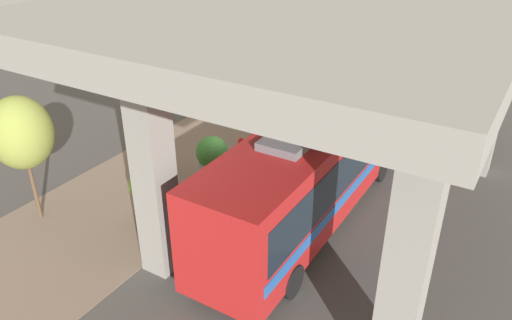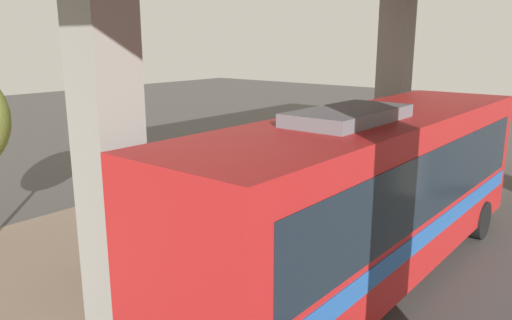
{
  "view_description": "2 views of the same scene",
  "coord_description": "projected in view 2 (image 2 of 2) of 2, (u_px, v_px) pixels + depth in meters",
  "views": [
    {
      "loc": [
        9.04,
        -14.29,
        9.92
      ],
      "look_at": [
        1.25,
        -1.45,
        1.95
      ],
      "focal_mm": 35.0,
      "sensor_mm": 36.0,
      "label": 1
    },
    {
      "loc": [
        7.62,
        -10.38,
        5.04
      ],
      "look_at": [
        0.67,
        -1.89,
        2.4
      ],
      "focal_mm": 35.0,
      "sensor_mm": 36.0,
      "label": 2
    }
  ],
  "objects": [
    {
      "name": "fire_hydrant",
      "position": [
        277.0,
        190.0,
        15.66
      ],
      "size": [
        0.48,
        0.23,
        0.89
      ],
      "color": "red",
      "rests_on": "ground"
    },
    {
      "name": "bus",
      "position": [
        372.0,
        187.0,
        10.4
      ],
      "size": [
        2.72,
        11.07,
        3.81
      ],
      "color": "#B21E1E",
      "rests_on": "ground"
    },
    {
      "name": "planter_middle",
      "position": [
        131.0,
        218.0,
        11.8
      ],
      "size": [
        1.33,
        1.33,
        1.82
      ],
      "color": "gray",
      "rests_on": "ground"
    },
    {
      "name": "ground_plane",
      "position": [
        281.0,
        229.0,
        13.68
      ],
      "size": [
        80.0,
        80.0,
        0.0
      ],
      "primitive_type": "plane",
      "color": "#474442",
      "rests_on": "ground"
    },
    {
      "name": "sidewalk_strip",
      "position": [
        203.0,
        206.0,
        15.52
      ],
      "size": [
        6.0,
        40.0,
        0.02
      ],
      "color": "#7A6656",
      "rests_on": "ground"
    },
    {
      "name": "planter_front",
      "position": [
        233.0,
        192.0,
        13.91
      ],
      "size": [
        1.27,
        1.27,
        1.78
      ],
      "color": "gray",
      "rests_on": "ground"
    }
  ]
}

